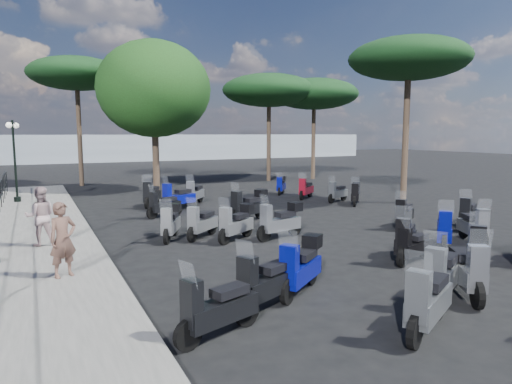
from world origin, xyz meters
name	(u,v)px	position (x,y,z in m)	size (l,w,h in m)	color
ground	(292,245)	(0.00, 0.00, 0.00)	(120.00, 120.00, 0.00)	black
sidewalk	(40,244)	(-6.50, 3.00, 0.07)	(3.00, 30.00, 0.15)	#5E5C5A
lamp_post_2	(15,156)	(-7.25, 11.79, 2.21)	(0.50, 1.03, 3.61)	black
woman	(63,240)	(-6.09, -0.77, 0.96)	(0.59, 0.39, 1.61)	brown
pedestrian_far	(40,216)	(-6.46, 2.45, 0.96)	(0.79, 0.61, 1.62)	#BFA0A2
scooter_0	(427,303)	(-1.08, -6.02, 0.52)	(1.71, 1.05, 1.50)	black
scooter_1	(217,310)	(-4.14, -4.69, 0.47)	(1.64, 0.78, 1.35)	black
scooter_2	(265,284)	(-2.93, -3.99, 0.49)	(1.65, 0.92, 1.40)	black
scooter_3	(236,224)	(-1.21, 1.20, 0.52)	(1.52, 1.09, 1.37)	black
scooter_4	(164,206)	(-2.15, 5.92, 0.45)	(1.55, 0.80, 1.29)	black
scooter_5	(178,198)	(-1.21, 7.25, 0.51)	(1.77, 0.88, 1.47)	black
scooter_7	(467,271)	(0.90, -5.14, 0.52)	(1.13, 1.63, 1.49)	black
scooter_8	(301,267)	(-1.90, -3.53, 0.54)	(1.53, 1.21, 1.42)	black
scooter_9	(171,223)	(-2.93, 2.20, 0.50)	(0.96, 1.53, 1.33)	black
scooter_10	(202,223)	(-2.05, 1.93, 0.46)	(1.34, 1.15, 1.33)	black
scooter_11	(152,195)	(-1.99, 8.55, 0.51)	(1.09, 1.65, 1.48)	black
scooter_13	(414,247)	(1.72, -2.95, 0.42)	(1.49, 0.63, 1.21)	black
scooter_14	(477,249)	(2.63, -4.01, 0.51)	(1.52, 1.26, 1.48)	black
scooter_15	(280,222)	(0.08, 0.83, 0.53)	(1.74, 0.70, 1.41)	black
scooter_16	(249,206)	(0.41, 3.77, 0.55)	(1.78, 0.87, 1.47)	black
scooter_17	(195,194)	(-0.07, 8.40, 0.48)	(1.21, 1.41, 1.40)	black
scooter_20	(444,231)	(3.60, -2.21, 0.50)	(1.41, 1.30, 1.44)	black
scooter_21	(404,215)	(4.61, 0.36, 0.46)	(1.46, 1.00, 1.32)	black
scooter_22	(337,193)	(6.12, 6.15, 0.43)	(1.48, 0.79, 1.25)	black
scooter_23	(281,186)	(5.14, 9.73, 0.46)	(1.08, 1.27, 1.21)	black
scooter_26	(474,227)	(4.86, -2.17, 0.48)	(0.96, 1.60, 1.39)	black
scooter_27	(468,214)	(6.49, -0.65, 0.48)	(1.59, 0.99, 1.39)	black
scooter_28	(355,194)	(6.37, 5.16, 0.49)	(1.20, 1.34, 1.31)	black
scooter_29	(306,189)	(5.39, 7.73, 0.46)	(1.37, 1.12, 1.33)	black
scooter_30	(442,276)	(0.22, -5.15, 0.52)	(1.71, 1.05, 1.50)	black
scooter_32	(405,240)	(1.75, -2.64, 0.51)	(1.52, 1.26, 1.48)	black
broadleaf_tree	(154,89)	(-0.42, 13.96, 5.55)	(6.12, 6.12, 8.16)	#38281E
pine_0	(269,91)	(7.78, 16.15, 5.99)	(6.20, 6.20, 7.09)	#38281E
pine_1	(314,94)	(11.20, 15.93, 5.86)	(6.08, 6.08, 6.94)	#38281E
pine_2	(77,74)	(-3.89, 18.53, 6.67)	(5.59, 5.59, 7.68)	#38281E
pine_3	(409,60)	(8.65, 4.57, 6.43)	(5.32, 5.32, 7.39)	#38281E
distant_hills	(94,148)	(0.00, 45.00, 1.50)	(70.00, 8.00, 3.00)	gray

